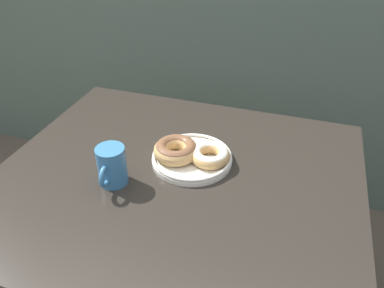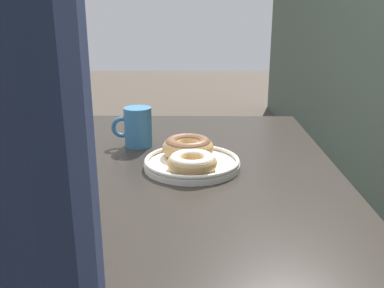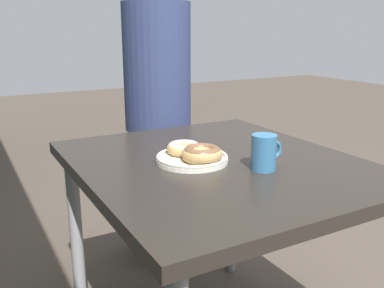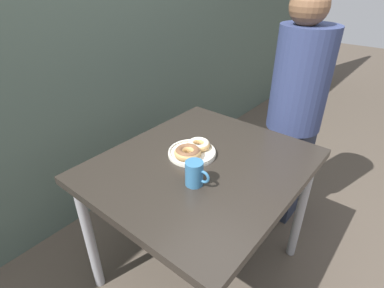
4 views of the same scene
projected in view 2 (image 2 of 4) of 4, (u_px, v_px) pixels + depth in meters
dining_table at (161, 195)px, 1.08m from camera, size 1.00×0.86×0.75m
donut_plate at (190, 156)px, 1.03m from camera, size 0.26×0.23×0.06m
coffee_mug at (137, 127)px, 1.18m from camera, size 0.08×0.11×0.11m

